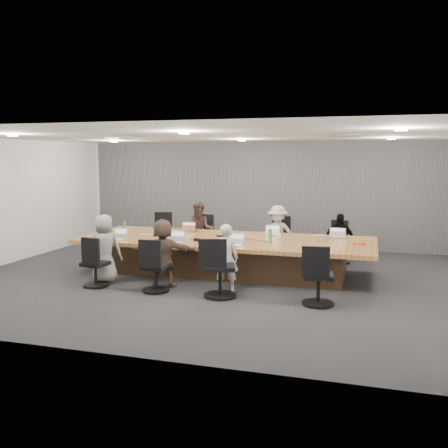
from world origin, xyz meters
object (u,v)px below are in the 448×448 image
(conference_table, at_px, (225,254))
(laptop_4, at_px, (118,239))
(mug_brown, at_px, (102,232))
(stapler, at_px, (198,240))
(chair_3, at_px, (340,247))
(person_4, at_px, (105,249))
(laptop_5, at_px, (174,242))
(person_6, at_px, (226,258))
(bottle_green_left, at_px, (124,226))
(person_3, at_px, (339,240))
(person_5, at_px, (163,253))
(canvas_bag, at_px, (320,238))
(chair_1, at_px, (205,240))
(laptop_1, at_px, (192,230))
(chair_0, at_px, (158,237))
(chair_5, at_px, (156,271))
(chair_6, at_px, (220,272))
(snack_packet, at_px, (359,244))
(chair_2, at_px, (280,242))
(laptop_2, at_px, (273,234))
(bottle_clear, at_px, (168,231))
(person_1, at_px, (200,230))
(chair_7, at_px, (318,281))
(laptop_3, at_px, (338,237))
(chair_4, at_px, (95,268))
(laptop_6, at_px, (234,245))
(bottle_green_right, at_px, (270,236))
(person_2, at_px, (278,234))

(conference_table, bearing_deg, laptop_4, -158.35)
(mug_brown, height_order, stapler, mug_brown)
(chair_3, xyz_separation_m, person_4, (-4.22, -3.05, 0.29))
(laptop_5, height_order, person_6, person_6)
(bottle_green_left, bearing_deg, person_3, 12.06)
(conference_table, relative_size, stapler, 34.87)
(person_5, relative_size, canvas_bag, 5.48)
(chair_1, bearing_deg, laptop_1, 101.85)
(chair_0, relative_size, chair_5, 1.08)
(chair_6, bearing_deg, chair_0, 110.61)
(snack_packet, bearing_deg, conference_table, 179.92)
(chair_2, height_order, laptop_1, chair_2)
(chair_6, distance_m, snack_packet, 2.83)
(chair_5, distance_m, person_6, 1.28)
(chair_6, height_order, laptop_2, chair_6)
(bottle_clear, bearing_deg, person_3, 21.61)
(chair_3, bearing_deg, stapler, 48.32)
(chair_1, xyz_separation_m, person_1, (0.00, -0.35, 0.28))
(snack_packet, bearing_deg, mug_brown, -176.21)
(chair_3, bearing_deg, person_1, 14.19)
(chair_7, relative_size, laptop_5, 2.39)
(laptop_3, xyz_separation_m, canvas_bag, (-0.31, -0.60, 0.05))
(person_4, bearing_deg, chair_4, 75.12)
(chair_2, xyz_separation_m, laptop_1, (-1.86, -0.90, 0.33))
(person_3, distance_m, bottle_green_left, 4.81)
(chair_2, xyz_separation_m, chair_7, (1.23, -3.40, -0.01))
(laptop_1, xyz_separation_m, person_5, (0.22, -2.15, -0.11))
(laptop_6, bearing_deg, person_4, -172.26)
(snack_packet, bearing_deg, laptop_6, -160.48)
(laptop_1, xyz_separation_m, laptop_3, (3.23, 0.00, 0.00))
(bottle_green_left, distance_m, bottle_green_right, 3.55)
(chair_3, distance_m, person_4, 5.22)
(conference_table, distance_m, laptop_2, 1.21)
(chair_2, relative_size, chair_3, 1.13)
(chair_6, relative_size, snack_packet, 4.83)
(laptop_3, relative_size, laptop_5, 0.95)
(person_6, xyz_separation_m, bottle_green_right, (0.59, 1.03, 0.26))
(chair_6, relative_size, chair_7, 1.08)
(chair_7, relative_size, canvas_bag, 3.47)
(chair_5, xyz_separation_m, person_2, (1.64, 3.05, 0.28))
(chair_7, distance_m, canvas_bag, 1.95)
(chair_3, bearing_deg, laptop_3, 98.00)
(bottle_green_left, distance_m, mug_brown, 0.72)
(person_5, bearing_deg, person_1, -100.08)
(laptop_3, bearing_deg, chair_4, 32.68)
(bottle_clear, bearing_deg, laptop_6, -25.00)
(laptop_5, xyz_separation_m, bottle_clear, (-0.46, 0.78, 0.09))
(canvas_bag, bearing_deg, laptop_1, 168.38)
(chair_3, xyz_separation_m, laptop_6, (-1.80, -2.50, 0.38))
(laptop_4, relative_size, mug_brown, 2.39)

